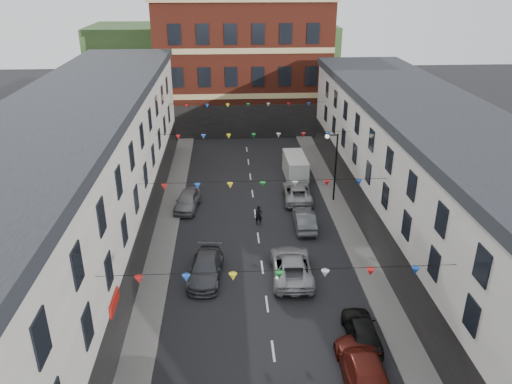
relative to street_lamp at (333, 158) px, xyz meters
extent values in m
plane|color=black|center=(-6.55, -14.00, -3.90)|extent=(160.00, 160.00, 0.00)
cube|color=#605E5B|center=(-13.45, -12.00, -3.83)|extent=(1.80, 64.00, 0.15)
cube|color=#605E5B|center=(0.35, -12.00, -3.83)|extent=(1.80, 64.00, 0.15)
cube|color=beige|center=(-18.35, -13.00, 1.10)|extent=(8.00, 56.00, 10.00)
cube|color=black|center=(-18.35, -13.00, 6.45)|extent=(8.40, 56.00, 0.70)
cube|color=black|center=(-14.30, -13.00, -2.30)|extent=(0.12, 56.00, 3.20)
cube|color=silver|center=(5.25, -13.00, 0.60)|extent=(8.00, 56.00, 9.00)
cube|color=black|center=(5.25, -13.00, 5.45)|extent=(8.40, 56.00, 0.70)
cube|color=black|center=(1.20, -13.00, -2.30)|extent=(0.12, 56.00, 3.20)
cube|color=maroon|center=(-6.55, 24.00, 3.60)|extent=(20.00, 12.00, 15.00)
cube|color=maroon|center=(-14.05, 21.00, 8.10)|extent=(5.00, 5.00, 24.00)
cube|color=#2A4821|center=(-10.55, 48.00, 1.10)|extent=(40.00, 14.00, 10.00)
cylinder|color=black|center=(0.25, 0.00, -0.90)|extent=(0.14, 0.14, 6.00)
cylinder|color=black|center=(-0.15, 0.00, 2.00)|extent=(0.90, 0.10, 0.10)
sphere|color=beige|center=(-0.60, 0.00, 1.90)|extent=(0.36, 0.36, 0.36)
imported|color=#42444A|center=(-10.22, -11.03, -3.20)|extent=(2.44, 5.04, 1.41)
imported|color=gray|center=(-12.05, -0.69, -3.17)|extent=(2.30, 4.48, 1.46)
imported|color=#581911|center=(-2.47, -20.21, -3.16)|extent=(2.17, 5.16, 1.49)
imported|color=black|center=(-1.82, -17.46, -3.22)|extent=(1.74, 4.08, 1.37)
imported|color=#54585D|center=(-2.95, -4.58, -3.22)|extent=(1.51, 4.18, 1.37)
imported|color=#9EA0A2|center=(-2.80, 0.52, -3.20)|extent=(2.56, 5.15, 1.40)
imported|color=#9DA0A4|center=(-4.75, -11.16, -3.14)|extent=(2.75, 5.61, 1.53)
cube|color=silver|center=(-2.31, 5.58, -2.84)|extent=(1.94, 4.85, 2.13)
imported|color=black|center=(-6.38, -3.87, -3.12)|extent=(0.57, 0.38, 1.56)
camera|label=1|loc=(-8.65, -38.14, 14.06)|focal=35.00mm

